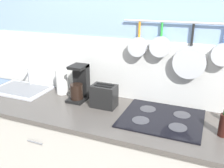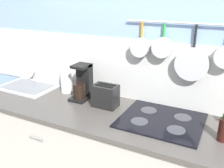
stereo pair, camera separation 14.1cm
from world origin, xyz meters
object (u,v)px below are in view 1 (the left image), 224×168
object	(u,v)px
paper_towel_roll	(62,82)
toaster	(104,96)
bottle_dish_soap	(224,125)
coffee_maker	(79,85)

from	to	relation	value
paper_towel_roll	toaster	distance (m)	0.51
paper_towel_roll	toaster	xyz separation A→B (m)	(0.49, -0.12, -0.02)
paper_towel_roll	toaster	world-z (taller)	paper_towel_roll
paper_towel_roll	bottle_dish_soap	world-z (taller)	paper_towel_roll
toaster	coffee_maker	bearing A→B (deg)	166.11
toaster	bottle_dish_soap	distance (m)	0.93
coffee_maker	toaster	world-z (taller)	coffee_maker
coffee_maker	bottle_dish_soap	size ratio (longest dim) A/B	1.66
coffee_maker	bottle_dish_soap	xyz separation A→B (m)	(1.20, -0.18, -0.05)
paper_towel_roll	toaster	bearing A→B (deg)	-13.67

